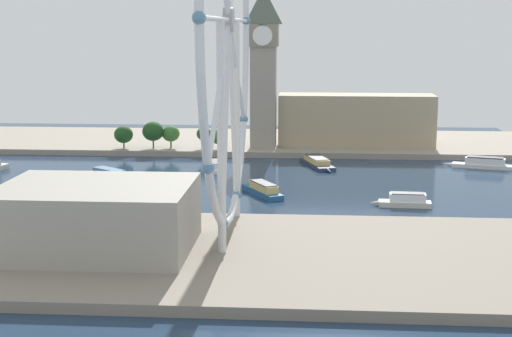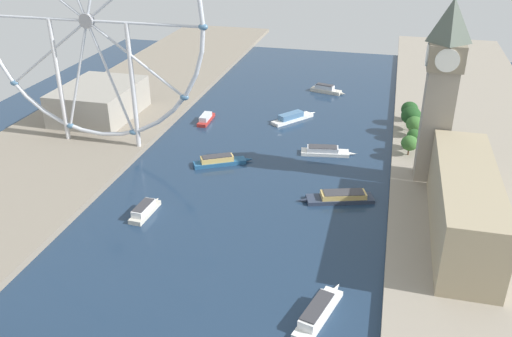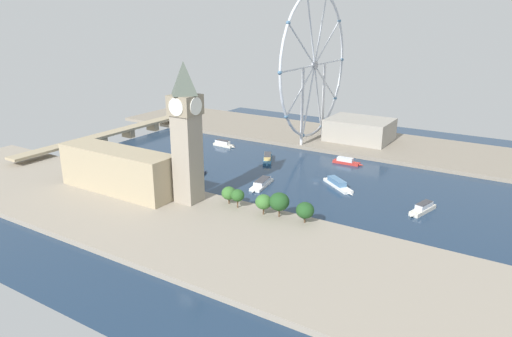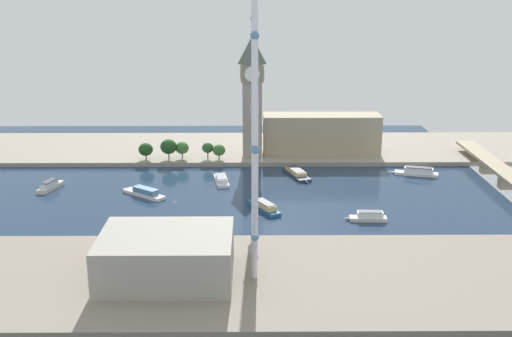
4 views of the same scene
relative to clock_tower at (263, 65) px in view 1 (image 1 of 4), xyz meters
The scene contains 15 objects.
ground_plane 105.55m from the clock_tower, 28.95° to the right, with size 391.08×391.08×0.00m, color #1E334C.
riverbank_left 70.15m from the clock_tower, 121.22° to the right, with size 90.00×520.00×3.00m, color gray.
riverbank_right 203.77m from the clock_tower, 13.33° to the right, with size 90.00×520.00×3.00m, color gray.
clock_tower is the anchor object (origin of this frame).
parliament_block 59.20m from the clock_tower, 101.89° to the left, with size 22.00×83.95×27.76m, color tan.
tree_row_embankment 63.45m from the clock_tower, 81.15° to the right, with size 12.41×60.40×14.27m.
ferris_wheel 174.60m from the clock_tower, ahead, with size 127.67×3.20×128.86m.
riverside_hall 200.51m from the clock_tower, 10.59° to the right, with size 42.30×55.17×19.30m, color gray.
tour_boat_0 66.05m from the clock_tower, 36.63° to the left, with size 35.51×17.41×4.53m.
tour_boat_1 111.16m from the clock_tower, 39.32° to the right, with size 24.54×30.02×5.18m.
tour_boat_2 122.99m from the clock_tower, 70.75° to the left, with size 13.80×32.39×5.56m.
tour_boat_3 113.28m from the clock_tower, ahead, with size 29.85×19.09×5.24m.
tour_boat_5 142.65m from the clock_tower, 27.04° to the left, with size 6.96×23.14×5.32m.
tour_boat_6 146.63m from the clock_tower, 21.02° to the right, with size 6.22×24.68×4.91m.
tour_boat_7 71.96m from the clock_tower, 20.58° to the right, with size 30.32×11.25×4.55m.
Camera 1 is at (323.76, 71.59, 67.68)m, focal length 53.68 mm.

